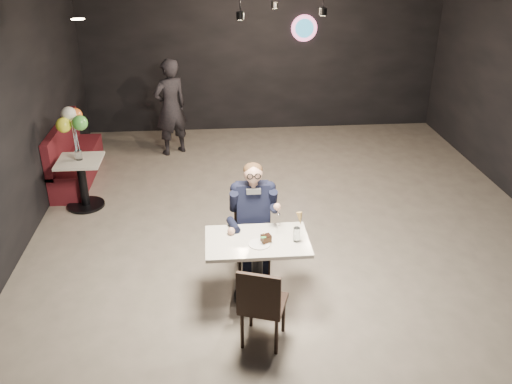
{
  "coord_description": "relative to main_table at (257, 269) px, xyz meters",
  "views": [
    {
      "loc": [
        -1.04,
        -6.14,
        3.73
      ],
      "look_at": [
        -0.57,
        -0.62,
        1.02
      ],
      "focal_mm": 38.0,
      "sensor_mm": 36.0,
      "label": 1
    }
  ],
  "objects": [
    {
      "name": "seated_man",
      "position": [
        -0.0,
        0.55,
        0.34
      ],
      "size": [
        0.6,
        0.8,
        1.44
      ],
      "primitive_type": "cube",
      "color": "black",
      "rests_on": "floor"
    },
    {
      "name": "chair_near",
      "position": [
        -0.0,
        -0.69,
        0.09
      ],
      "size": [
        0.55,
        0.57,
        0.92
      ],
      "primitive_type": "cube",
      "rotation": [
        0.0,
        0.0,
        -0.33
      ],
      "color": "black",
      "rests_on": "floor"
    },
    {
      "name": "dessert_plate",
      "position": [
        0.01,
        -0.1,
        0.38
      ],
      "size": [
        0.23,
        0.23,
        0.01
      ],
      "primitive_type": "cylinder",
      "color": "white",
      "rests_on": "main_table"
    },
    {
      "name": "passerby",
      "position": [
        -1.15,
        4.47,
        0.49
      ],
      "size": [
        0.75,
        0.69,
        1.73
      ],
      "primitive_type": "imported",
      "rotation": [
        0.0,
        0.0,
        3.71
      ],
      "color": "black",
      "rests_on": "floor"
    },
    {
      "name": "chair_far",
      "position": [
        -0.0,
        0.55,
        0.09
      ],
      "size": [
        0.42,
        0.46,
        0.92
      ],
      "primitive_type": "cube",
      "color": "black",
      "rests_on": "floor"
    },
    {
      "name": "cake_slice",
      "position": [
        0.09,
        -0.06,
        0.42
      ],
      "size": [
        0.12,
        0.11,
        0.07
      ],
      "primitive_type": "cube",
      "rotation": [
        0.0,
        0.0,
        0.35
      ],
      "color": "black",
      "rests_on": "dessert_plate"
    },
    {
      "name": "balloon_vase",
      "position": [
        -2.34,
        2.42,
        0.45
      ],
      "size": [
        0.1,
        0.1,
        0.14
      ],
      "primitive_type": "cylinder",
      "color": "silver",
      "rests_on": "side_table"
    },
    {
      "name": "side_table",
      "position": [
        -2.34,
        2.42,
        0.01
      ],
      "size": [
        0.62,
        0.62,
        0.78
      ],
      "primitive_type": "cube",
      "color": "silver",
      "rests_on": "floor"
    },
    {
      "name": "sundae_glass",
      "position": [
        0.41,
        -0.06,
        0.45
      ],
      "size": [
        0.07,
        0.07,
        0.16
      ],
      "primitive_type": "cylinder",
      "color": "silver",
      "rests_on": "main_table"
    },
    {
      "name": "booth_bench",
      "position": [
        -2.64,
        3.42,
        0.11
      ],
      "size": [
        0.48,
        1.92,
        0.96
      ],
      "primitive_type": "cube",
      "color": "#470F1A",
      "rests_on": "floor"
    },
    {
      "name": "wall_sign",
      "position": [
        1.41,
        5.69,
        1.62
      ],
      "size": [
        0.5,
        0.06,
        0.5
      ],
      "primitive_type": null,
      "color": "pink",
      "rests_on": "floor"
    },
    {
      "name": "balloon_bunch",
      "position": [
        -2.34,
        2.42,
        0.84
      ],
      "size": [
        0.39,
        0.39,
        0.64
      ],
      "primitive_type": "cube",
      "color": "#FAFF35",
      "rests_on": "balloon_vase"
    },
    {
      "name": "mint_leaf",
      "position": [
        0.05,
        -0.11,
        0.47
      ],
      "size": [
        0.06,
        0.04,
        0.01
      ],
      "primitive_type": "ellipsoid",
      "color": "#297F36",
      "rests_on": "cake_slice"
    },
    {
      "name": "floor",
      "position": [
        0.61,
        1.22,
        -0.38
      ],
      "size": [
        9.0,
        9.0,
        0.0
      ],
      "primitive_type": "plane",
      "color": "gray",
      "rests_on": "ground"
    },
    {
      "name": "wafer_cone",
      "position": [
        0.45,
        -0.02,
        0.62
      ],
      "size": [
        0.08,
        0.08,
        0.13
      ],
      "primitive_type": "cone",
      "rotation": [
        0.0,
        0.0,
        0.26
      ],
      "color": "tan",
      "rests_on": "sundae_glass"
    },
    {
      "name": "main_table",
      "position": [
        0.0,
        0.0,
        0.0
      ],
      "size": [
        1.1,
        0.7,
        0.75
      ],
      "primitive_type": "cube",
      "color": "silver",
      "rests_on": "floor"
    }
  ]
}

